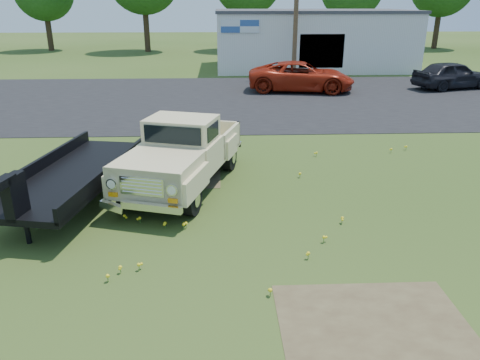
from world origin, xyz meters
The scene contains 10 objects.
ground centered at (0.00, 0.00, 0.00)m, with size 140.00×140.00×0.00m, color #2E4817.
asphalt_lot centered at (0.00, 15.00, 0.00)m, with size 90.00×14.00×0.02m, color black.
dirt_patch_a centered at (1.50, -3.00, 0.00)m, with size 3.00×2.00×0.01m, color #4F3F2A.
dirt_patch_b centered at (-2.00, 3.50, 0.00)m, with size 2.20×1.60×0.01m, color #4F3F2A.
commercial_building centered at (6.00, 26.99, 2.10)m, with size 14.20×8.20×4.15m.
utility_pole_mid centered at (4.00, 22.00, 4.60)m, with size 1.60×0.30×9.00m.
vintage_pickup_truck centered at (-1.89, 2.88, 0.97)m, with size 2.09×5.37×1.95m, color beige, non-canonical shape.
flatbed_trailer centered at (-4.53, 2.06, 0.82)m, with size 2.01×6.04×1.65m, color black, non-canonical shape.
red_pickup centered at (3.67, 17.11, 0.81)m, with size 2.68×5.81×1.61m, color #9C210E.
dark_sedan centered at (12.45, 17.49, 0.78)m, with size 1.84×4.58×1.56m, color black.
Camera 1 is at (-0.88, -9.10, 4.78)m, focal length 35.00 mm.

